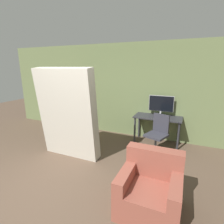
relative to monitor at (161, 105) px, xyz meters
name	(u,v)px	position (x,y,z in m)	size (l,w,h in m)	color
ground_plane	(50,195)	(-1.30, -2.90, -1.05)	(16.00, 16.00, 0.00)	brown
wall_back	(119,90)	(-1.30, 0.17, 0.30)	(8.00, 0.06, 2.70)	#6B7A4C
desk	(158,121)	(-0.04, -0.15, -0.41)	(1.24, 0.58, 0.75)	#2D2D33
monitor	(161,105)	(0.00, 0.00, 0.00)	(0.65, 0.24, 0.55)	#B7B7BC
office_chair	(157,138)	(0.06, -0.79, -0.65)	(0.56, 0.56, 0.97)	#4C4C51
bookshelf	(71,101)	(-2.95, 0.03, -0.13)	(0.68, 0.27, 1.91)	brown
mattress_near	(68,114)	(-1.77, -1.71, -0.03)	(1.37, 0.47, 2.04)	beige
armchair	(150,189)	(0.26, -2.51, -0.73)	(0.85, 0.80, 0.85)	#934C3D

